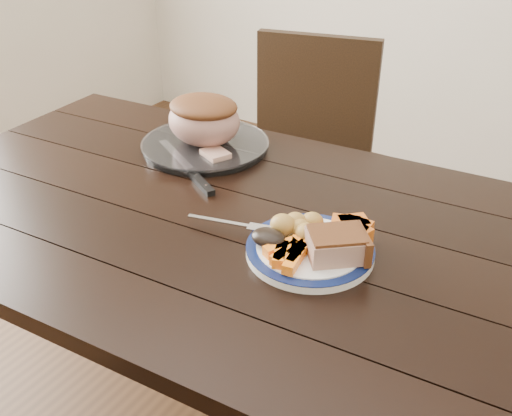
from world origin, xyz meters
The scene contains 14 objects.
dining_table centered at (0.00, 0.00, 0.66)m, with size 1.66×1.02×0.75m.
chair_far centered at (-0.20, 0.74, 0.52)m, with size 0.51×0.52×0.93m.
dinner_plate centered at (0.22, -0.04, 0.76)m, with size 0.25×0.25×0.02m, color white.
plate_rim centered at (0.22, -0.04, 0.77)m, with size 0.25×0.25×0.02m, color #0D1844.
serving_platter centered at (-0.25, 0.24, 0.76)m, with size 0.33×0.33×0.02m, color white.
pork_slice centered at (0.27, -0.04, 0.79)m, with size 0.10×0.08×0.05m, color tan.
roasted_potatoes centered at (0.18, -0.02, 0.79)m, with size 0.10×0.09×0.04m.
carrot_batons centered at (0.21, -0.10, 0.78)m, with size 0.08×0.11×0.02m.
pumpkin_wedges centered at (0.28, 0.03, 0.79)m, with size 0.09×0.09×0.04m.
dark_mushroom centered at (0.15, -0.08, 0.79)m, with size 0.07×0.05×0.03m, color black.
fork centered at (0.05, -0.06, 0.77)m, with size 0.18×0.06×0.00m.
roast_joint centered at (-0.25, 0.24, 0.83)m, with size 0.20×0.17×0.13m, color tan.
cut_slice centered at (-0.17, 0.18, 0.78)m, with size 0.07×0.06×0.02m, color tan.
carving_knife centered at (-0.17, 0.09, 0.76)m, with size 0.29×0.17×0.01m.
Camera 1 is at (0.62, -0.86, 1.40)m, focal length 40.00 mm.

